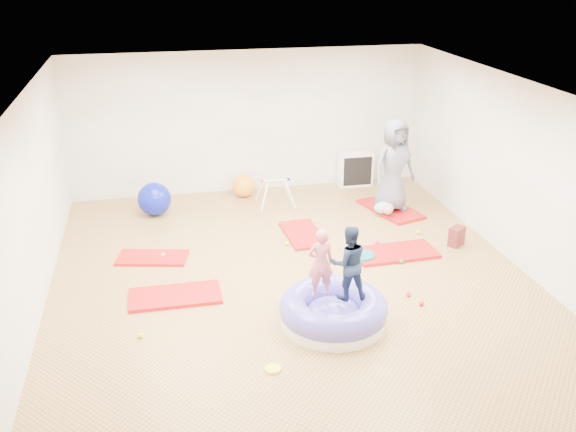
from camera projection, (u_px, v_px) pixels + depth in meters
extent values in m
cube|color=tan|center=(292.00, 279.00, 9.53)|extent=(7.00, 8.00, 0.01)
cube|color=silver|center=(293.00, 92.00, 8.45)|extent=(7.00, 8.00, 0.01)
cube|color=white|center=(248.00, 122.00, 12.60)|extent=(7.00, 0.01, 2.80)
cube|color=white|center=(396.00, 353.00, 5.38)|extent=(7.00, 0.01, 2.80)
cube|color=white|center=(29.00, 211.00, 8.31)|extent=(0.01, 8.00, 2.80)
cube|color=white|center=(519.00, 174.00, 9.67)|extent=(0.01, 8.00, 2.80)
cube|color=red|center=(175.00, 296.00, 9.02)|extent=(1.28, 0.64, 0.05)
cube|color=red|center=(152.00, 258.00, 10.15)|extent=(1.19, 0.78, 0.05)
cube|color=red|center=(303.00, 234.00, 10.99)|extent=(0.64, 1.20, 0.05)
cube|color=red|center=(395.00, 253.00, 10.30)|extent=(1.34, 0.71, 0.05)
cube|color=red|center=(391.00, 209.00, 12.04)|extent=(1.01, 1.45, 0.05)
cylinder|color=white|center=(333.00, 317.00, 8.39)|extent=(1.38, 1.38, 0.16)
torus|color=#5750C5|center=(333.00, 308.00, 8.33)|extent=(1.42, 1.42, 0.38)
ellipsoid|color=#5750C5|center=(333.00, 314.00, 8.37)|extent=(0.76, 0.76, 0.34)
imported|color=#DC6979|center=(321.00, 260.00, 8.16)|extent=(0.35, 0.24, 0.95)
imported|color=#192846|center=(349.00, 259.00, 8.10)|extent=(0.50, 0.39, 1.00)
imported|color=slate|center=(394.00, 165.00, 11.64)|extent=(0.95, 0.75, 1.71)
ellipsoid|color=#8DD1EA|center=(384.00, 207.00, 11.75)|extent=(0.39, 0.25, 0.22)
sphere|color=tan|center=(388.00, 210.00, 11.57)|extent=(0.18, 0.18, 0.18)
sphere|color=#EFFD25|center=(418.00, 232.00, 11.03)|extent=(0.07, 0.07, 0.07)
sphere|color=red|center=(421.00, 303.00, 8.82)|extent=(0.07, 0.07, 0.07)
sphere|color=#EFFD25|center=(163.00, 255.00, 10.20)|extent=(0.07, 0.07, 0.07)
sphere|color=red|center=(377.00, 242.00, 10.64)|extent=(0.07, 0.07, 0.07)
sphere|color=red|center=(408.00, 294.00, 9.04)|extent=(0.07, 0.07, 0.07)
sphere|color=#2D7F31|center=(401.00, 262.00, 9.99)|extent=(0.07, 0.07, 0.07)
sphere|color=#EFFD25|center=(141.00, 335.00, 8.08)|extent=(0.07, 0.07, 0.07)
sphere|color=#EFFD25|center=(287.00, 243.00, 10.62)|extent=(0.07, 0.07, 0.07)
sphere|color=#0A17AD|center=(154.00, 199.00, 11.74)|extent=(0.62, 0.62, 0.62)
sphere|color=orange|center=(244.00, 186.00, 12.65)|extent=(0.45, 0.45, 0.45)
cylinder|color=white|center=(265.00, 197.00, 11.93)|extent=(0.20, 0.20, 0.53)
cylinder|color=white|center=(261.00, 189.00, 12.34)|extent=(0.20, 0.20, 0.53)
cylinder|color=white|center=(290.00, 195.00, 12.03)|extent=(0.20, 0.20, 0.53)
cylinder|color=white|center=(285.00, 187.00, 12.43)|extent=(0.20, 0.20, 0.53)
cylinder|color=white|center=(275.00, 180.00, 12.09)|extent=(0.51, 0.03, 0.03)
sphere|color=red|center=(262.00, 181.00, 12.04)|extent=(0.06, 0.06, 0.06)
sphere|color=#0A17AD|center=(288.00, 179.00, 12.14)|extent=(0.06, 0.06, 0.06)
cube|color=white|center=(355.00, 169.00, 13.25)|extent=(0.69, 0.34, 0.69)
cube|color=black|center=(358.00, 171.00, 13.10)|extent=(0.60, 0.02, 0.60)
cube|color=white|center=(356.00, 170.00, 13.20)|extent=(0.02, 0.24, 0.61)
cube|color=white|center=(356.00, 170.00, 13.20)|extent=(0.61, 0.24, 0.02)
cylinder|color=#0C7475|center=(363.00, 257.00, 10.14)|extent=(0.38, 0.38, 0.08)
cube|color=maroon|center=(457.00, 236.00, 10.57)|extent=(0.33, 0.30, 0.32)
cylinder|color=#EFFD25|center=(273.00, 369.00, 7.47)|extent=(0.20, 0.20, 0.03)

